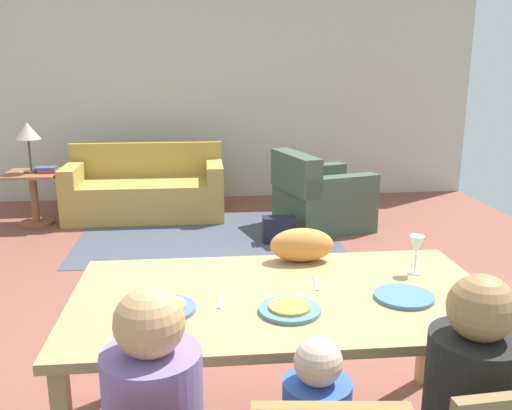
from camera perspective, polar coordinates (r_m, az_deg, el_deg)
ground_plane at (r=4.38m, az=-0.81°, el=-8.93°), size 6.42×6.33×0.02m
back_wall at (r=7.24m, az=-3.06°, el=11.43°), size 6.42×0.10×2.70m
dining_table at (r=2.46m, az=2.84°, el=-10.58°), size 1.82×1.00×0.76m
plate_near_man at (r=2.30m, az=-9.36°, el=-10.51°), size 0.25×0.25×0.02m
pizza_near_man at (r=2.29m, az=-9.38°, el=-10.17°), size 0.17×0.17×0.01m
plate_near_child at (r=2.26m, az=3.55°, el=-10.74°), size 0.25×0.25×0.02m
pizza_near_child at (r=2.26m, az=3.55°, el=-10.39°), size 0.17×0.17×0.01m
plate_near_woman at (r=2.46m, az=15.01°, el=-9.11°), size 0.25×0.25×0.02m
wine_glass at (r=2.71m, az=16.21°, el=-4.15°), size 0.07×0.07×0.19m
fork at (r=2.36m, az=-3.64°, el=-9.81°), size 0.04×0.15×0.01m
knife at (r=2.55m, az=6.22°, el=-7.99°), size 0.04×0.17×0.01m
cat at (r=2.79m, az=4.74°, el=-4.12°), size 0.32×0.17×0.17m
area_rug at (r=5.75m, az=-5.04°, el=-3.08°), size 2.60×1.80×0.01m
couch at (r=6.53m, az=-11.26°, el=1.56°), size 1.77×0.86×0.82m
armchair at (r=5.97m, az=6.52°, el=0.69°), size 1.06×1.05×0.82m
side_table at (r=6.50m, az=-21.95°, el=1.37°), size 0.56×0.56×0.58m
table_lamp at (r=6.39m, az=-22.48°, el=6.89°), size 0.26×0.26×0.54m
book_lower at (r=6.39m, az=-20.52°, el=3.29°), size 0.22×0.16×0.03m
book_upper at (r=6.43m, az=-20.87°, el=3.57°), size 0.22×0.16×0.03m
handbag at (r=5.48m, az=2.41°, el=-2.55°), size 0.32×0.16×0.26m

